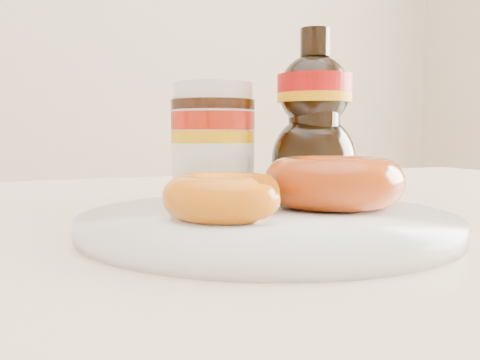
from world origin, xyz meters
name	(u,v)px	position (x,y,z in m)	size (l,w,h in m)	color
dining_table	(226,306)	(0.00, 0.10, 0.67)	(1.40, 0.90, 0.75)	beige
plate	(267,222)	(0.00, 0.02, 0.76)	(0.28, 0.28, 0.01)	white
donut_bitten	(225,196)	(-0.04, 0.01, 0.78)	(0.09, 0.09, 0.03)	orange
donut_whole	(333,182)	(0.07, 0.03, 0.78)	(0.11, 0.11, 0.04)	#973309
nutella_jar	(213,138)	(0.03, 0.20, 0.82)	(0.09, 0.09, 0.13)	white
syrup_bottle	(314,116)	(0.13, 0.16, 0.84)	(0.09, 0.08, 0.18)	black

